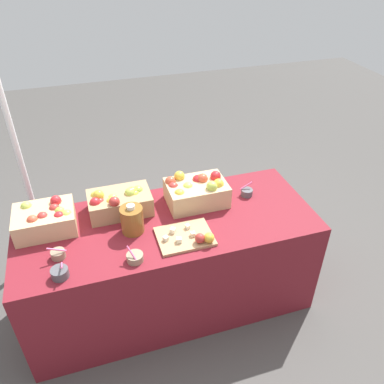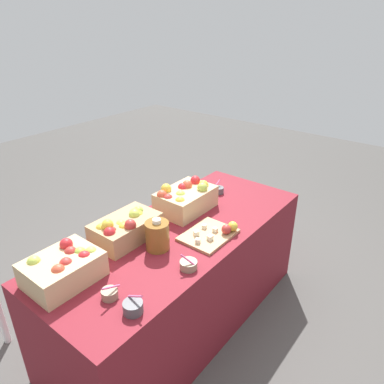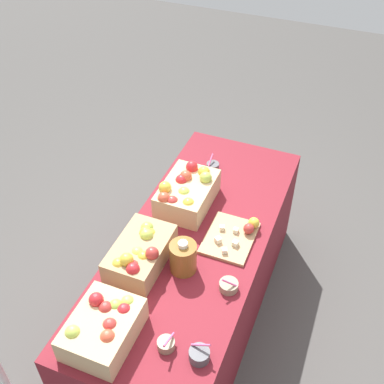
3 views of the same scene
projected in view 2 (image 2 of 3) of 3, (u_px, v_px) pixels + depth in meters
name	position (u px, v px, depth m)	size (l,w,h in m)	color
ground_plane	(181.00, 318.00, 2.59)	(10.00, 10.00, 0.00)	#474442
table	(181.00, 277.00, 2.43)	(1.90, 0.76, 0.74)	maroon
apple_crate_left	(64.00, 268.00, 1.81)	(0.36, 0.27, 0.18)	tan
apple_crate_middle	(125.00, 228.00, 2.15)	(0.40, 0.25, 0.18)	tan
apple_crate_right	(186.00, 198.00, 2.48)	(0.39, 0.27, 0.20)	tan
cutting_board_front	(213.00, 233.00, 2.21)	(0.33, 0.26, 0.08)	tan
sample_bowl_near	(133.00, 307.00, 1.63)	(0.09, 0.09, 0.10)	#4C4C51
sample_bowl_mid	(188.00, 265.00, 1.92)	(0.10, 0.10, 0.10)	gray
sample_bowl_far	(110.00, 294.00, 1.72)	(0.10, 0.08, 0.10)	gray
sample_bowl_extra	(218.00, 190.00, 2.74)	(0.09, 0.08, 0.09)	#4C4C51
cider_jug	(157.00, 235.00, 2.06)	(0.14, 0.14, 0.19)	brown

